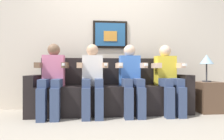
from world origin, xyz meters
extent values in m
plane|color=#9E9384|center=(0.00, 0.00, 0.00)|extent=(6.44, 6.44, 0.00)
cube|color=beige|center=(0.00, 0.77, 1.30)|extent=(4.95, 0.05, 2.60)
cube|color=black|center=(0.03, 0.72, 1.35)|extent=(0.63, 0.03, 0.50)
cube|color=#26598C|center=(0.03, 0.71, 1.35)|extent=(0.55, 0.02, 0.42)
cube|color=orange|center=(0.03, 0.70, 1.32)|extent=(0.24, 0.02, 0.18)
cube|color=black|center=(0.00, 0.29, 0.23)|extent=(2.27, 0.58, 0.45)
cube|color=black|center=(0.00, 0.51, 0.68)|extent=(2.27, 0.14, 0.45)
cube|color=black|center=(-1.21, 0.29, 0.31)|extent=(0.14, 0.58, 0.62)
cube|color=black|center=(1.21, 0.29, 0.31)|extent=(0.14, 0.58, 0.62)
cube|color=pink|center=(-0.90, 0.28, 0.69)|extent=(0.32, 0.20, 0.48)
sphere|color=brown|center=(-0.90, 0.28, 1.02)|extent=(0.19, 0.19, 0.19)
cube|color=#38476B|center=(-0.99, 0.08, 0.51)|extent=(0.12, 0.40, 0.12)
cube|color=#38476B|center=(-0.81, 0.08, 0.51)|extent=(0.12, 0.40, 0.12)
cube|color=#38476B|center=(-0.99, -0.12, 0.23)|extent=(0.12, 0.12, 0.45)
cube|color=#38476B|center=(-0.81, -0.12, 0.23)|extent=(0.12, 0.12, 0.45)
cube|color=brown|center=(-1.09, 0.16, 0.77)|extent=(0.08, 0.28, 0.08)
cube|color=brown|center=(-0.71, 0.16, 0.77)|extent=(0.08, 0.28, 0.08)
cube|color=white|center=(-0.71, 0.00, 0.78)|extent=(0.04, 0.13, 0.04)
cube|color=white|center=(-0.30, 0.28, 0.69)|extent=(0.32, 0.20, 0.48)
sphere|color=tan|center=(-0.30, 0.28, 1.02)|extent=(0.19, 0.19, 0.19)
cube|color=#38476B|center=(-0.39, 0.08, 0.51)|extent=(0.12, 0.40, 0.12)
cube|color=#38476B|center=(-0.21, 0.08, 0.51)|extent=(0.12, 0.40, 0.12)
cube|color=#38476B|center=(-0.39, -0.12, 0.23)|extent=(0.12, 0.12, 0.45)
cube|color=#38476B|center=(-0.21, -0.12, 0.23)|extent=(0.12, 0.12, 0.45)
cube|color=tan|center=(-0.49, 0.16, 0.77)|extent=(0.08, 0.28, 0.08)
cube|color=tan|center=(-0.11, 0.16, 0.77)|extent=(0.08, 0.28, 0.08)
cube|color=white|center=(-0.11, 0.00, 0.78)|extent=(0.04, 0.13, 0.04)
cube|color=#3F72CC|center=(0.30, 0.28, 0.69)|extent=(0.32, 0.20, 0.48)
sphere|color=beige|center=(0.30, 0.28, 1.02)|extent=(0.19, 0.19, 0.19)
cube|color=#38476B|center=(0.21, 0.08, 0.51)|extent=(0.12, 0.40, 0.12)
cube|color=#38476B|center=(0.39, 0.08, 0.51)|extent=(0.12, 0.40, 0.12)
cube|color=#38476B|center=(0.21, -0.12, 0.23)|extent=(0.12, 0.12, 0.45)
cube|color=#38476B|center=(0.39, -0.12, 0.23)|extent=(0.12, 0.12, 0.45)
cube|color=beige|center=(0.11, 0.16, 0.77)|extent=(0.08, 0.28, 0.08)
cube|color=beige|center=(0.49, 0.16, 0.77)|extent=(0.08, 0.28, 0.08)
cube|color=white|center=(0.49, 0.00, 0.78)|extent=(0.04, 0.13, 0.04)
cube|color=white|center=(0.11, 0.00, 0.78)|extent=(0.04, 0.10, 0.04)
cube|color=yellow|center=(0.90, 0.28, 0.69)|extent=(0.32, 0.20, 0.48)
sphere|color=beige|center=(0.90, 0.28, 1.02)|extent=(0.19, 0.19, 0.19)
cube|color=#38476B|center=(0.81, 0.08, 0.51)|extent=(0.12, 0.40, 0.12)
cube|color=#38476B|center=(0.99, 0.08, 0.51)|extent=(0.12, 0.40, 0.12)
cube|color=#38476B|center=(0.81, -0.12, 0.23)|extent=(0.12, 0.12, 0.45)
cube|color=#38476B|center=(0.99, -0.12, 0.23)|extent=(0.12, 0.12, 0.45)
cube|color=beige|center=(0.71, 0.16, 0.77)|extent=(0.08, 0.28, 0.08)
cube|color=beige|center=(1.09, 0.16, 0.77)|extent=(0.08, 0.28, 0.08)
cube|color=white|center=(1.09, 0.00, 0.78)|extent=(0.04, 0.13, 0.04)
cube|color=brown|center=(1.63, 0.22, 0.25)|extent=(0.40, 0.40, 0.50)
cylinder|color=#333338|center=(1.61, 0.25, 0.51)|extent=(0.14, 0.14, 0.02)
cylinder|color=#333338|center=(1.61, 0.25, 0.66)|extent=(0.02, 0.02, 0.28)
cone|color=#8CB2CC|center=(1.61, 0.25, 0.88)|extent=(0.22, 0.22, 0.16)
camera|label=1|loc=(-0.32, -2.82, 0.71)|focal=31.02mm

